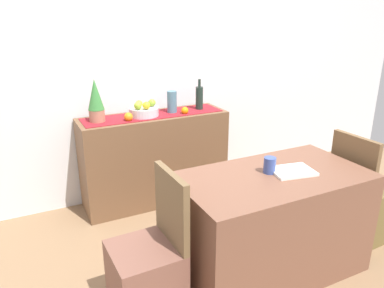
{
  "coord_description": "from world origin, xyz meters",
  "views": [
    {
      "loc": [
        -1.3,
        -2.21,
        1.75
      ],
      "look_at": [
        -0.02,
        0.38,
        0.74
      ],
      "focal_mm": 34.76,
      "sensor_mm": 36.0,
      "label": 1
    }
  ],
  "objects_px": {
    "sideboard_console": "(155,159)",
    "ceramic_vase": "(172,102)",
    "coffee_cup": "(270,165)",
    "open_book": "(292,171)",
    "chair_near_window": "(148,273)",
    "potted_plant": "(96,101)",
    "chair_by_corner": "(360,208)",
    "wine_bottle": "(199,98)",
    "fruit_bowl": "(144,112)",
    "dining_table": "(270,223)"
  },
  "relations": [
    {
      "from": "sideboard_console",
      "to": "ceramic_vase",
      "type": "xyz_separation_m",
      "value": [
        0.19,
        0.0,
        0.54
      ]
    },
    {
      "from": "coffee_cup",
      "to": "open_book",
      "type": "bearing_deg",
      "value": -24.58
    },
    {
      "from": "coffee_cup",
      "to": "chair_near_window",
      "type": "xyz_separation_m",
      "value": [
        -0.9,
        -0.04,
        -0.53
      ]
    },
    {
      "from": "sideboard_console",
      "to": "chair_near_window",
      "type": "xyz_separation_m",
      "value": [
        -0.57,
        -1.34,
        -0.17
      ]
    },
    {
      "from": "ceramic_vase",
      "to": "potted_plant",
      "type": "distance_m",
      "value": 0.71
    },
    {
      "from": "potted_plant",
      "to": "open_book",
      "type": "height_order",
      "value": "potted_plant"
    },
    {
      "from": "chair_by_corner",
      "to": "ceramic_vase",
      "type": "bearing_deg",
      "value": 128.26
    },
    {
      "from": "sideboard_console",
      "to": "wine_bottle",
      "type": "bearing_deg",
      "value": 0.0
    },
    {
      "from": "ceramic_vase",
      "to": "chair_by_corner",
      "type": "relative_size",
      "value": 0.23
    },
    {
      "from": "chair_near_window",
      "to": "chair_by_corner",
      "type": "bearing_deg",
      "value": -0.03
    },
    {
      "from": "potted_plant",
      "to": "ceramic_vase",
      "type": "bearing_deg",
      "value": 0.0
    },
    {
      "from": "coffee_cup",
      "to": "chair_near_window",
      "type": "relative_size",
      "value": 0.12
    },
    {
      "from": "chair_near_window",
      "to": "chair_by_corner",
      "type": "distance_m",
      "value": 1.81
    },
    {
      "from": "ceramic_vase",
      "to": "chair_near_window",
      "type": "xyz_separation_m",
      "value": [
        -0.75,
        -1.34,
        -0.7
      ]
    },
    {
      "from": "wine_bottle",
      "to": "fruit_bowl",
      "type": "bearing_deg",
      "value": 180.0
    },
    {
      "from": "sideboard_console",
      "to": "potted_plant",
      "type": "xyz_separation_m",
      "value": [
        -0.51,
        -0.0,
        0.62
      ]
    },
    {
      "from": "wine_bottle",
      "to": "open_book",
      "type": "xyz_separation_m",
      "value": [
        -0.0,
        -1.37,
        -0.23
      ]
    },
    {
      "from": "ceramic_vase",
      "to": "wine_bottle",
      "type": "bearing_deg",
      "value": 0.0
    },
    {
      "from": "fruit_bowl",
      "to": "potted_plant",
      "type": "bearing_deg",
      "value": -180.0
    },
    {
      "from": "fruit_bowl",
      "to": "ceramic_vase",
      "type": "height_order",
      "value": "ceramic_vase"
    },
    {
      "from": "ceramic_vase",
      "to": "coffee_cup",
      "type": "height_order",
      "value": "ceramic_vase"
    },
    {
      "from": "potted_plant",
      "to": "chair_by_corner",
      "type": "distance_m",
      "value": 2.35
    },
    {
      "from": "ceramic_vase",
      "to": "dining_table",
      "type": "distance_m",
      "value": 1.48
    },
    {
      "from": "fruit_bowl",
      "to": "chair_near_window",
      "type": "height_order",
      "value": "fruit_bowl"
    },
    {
      "from": "dining_table",
      "to": "chair_by_corner",
      "type": "height_order",
      "value": "chair_by_corner"
    },
    {
      "from": "sideboard_console",
      "to": "wine_bottle",
      "type": "distance_m",
      "value": 0.73
    },
    {
      "from": "ceramic_vase",
      "to": "potted_plant",
      "type": "relative_size",
      "value": 0.56
    },
    {
      "from": "ceramic_vase",
      "to": "chair_by_corner",
      "type": "distance_m",
      "value": 1.85
    },
    {
      "from": "open_book",
      "to": "chair_near_window",
      "type": "xyz_separation_m",
      "value": [
        -1.04,
        0.03,
        -0.48
      ]
    },
    {
      "from": "sideboard_console",
      "to": "coffee_cup",
      "type": "xyz_separation_m",
      "value": [
        0.33,
        -1.3,
        0.36
      ]
    },
    {
      "from": "chair_by_corner",
      "to": "dining_table",
      "type": "bearing_deg",
      "value": 179.96
    },
    {
      "from": "wine_bottle",
      "to": "potted_plant",
      "type": "bearing_deg",
      "value": -180.0
    },
    {
      "from": "open_book",
      "to": "chair_by_corner",
      "type": "bearing_deg",
      "value": 11.93
    },
    {
      "from": "open_book",
      "to": "chair_by_corner",
      "type": "height_order",
      "value": "chair_by_corner"
    },
    {
      "from": "dining_table",
      "to": "chair_near_window",
      "type": "relative_size",
      "value": 1.43
    },
    {
      "from": "dining_table",
      "to": "chair_by_corner",
      "type": "distance_m",
      "value": 0.91
    },
    {
      "from": "ceramic_vase",
      "to": "dining_table",
      "type": "height_order",
      "value": "ceramic_vase"
    },
    {
      "from": "fruit_bowl",
      "to": "coffee_cup",
      "type": "distance_m",
      "value": 1.38
    },
    {
      "from": "wine_bottle",
      "to": "potted_plant",
      "type": "relative_size",
      "value": 0.8
    },
    {
      "from": "wine_bottle",
      "to": "dining_table",
      "type": "relative_size",
      "value": 0.23
    },
    {
      "from": "ceramic_vase",
      "to": "potted_plant",
      "type": "xyz_separation_m",
      "value": [
        -0.7,
        -0.0,
        0.08
      ]
    },
    {
      "from": "fruit_bowl",
      "to": "coffee_cup",
      "type": "height_order",
      "value": "fruit_bowl"
    },
    {
      "from": "dining_table",
      "to": "chair_by_corner",
      "type": "bearing_deg",
      "value": -0.04
    },
    {
      "from": "coffee_cup",
      "to": "chair_by_corner",
      "type": "relative_size",
      "value": 0.12
    },
    {
      "from": "wine_bottle",
      "to": "ceramic_vase",
      "type": "xyz_separation_m",
      "value": [
        -0.29,
        0.0,
        -0.01
      ]
    },
    {
      "from": "open_book",
      "to": "chair_near_window",
      "type": "relative_size",
      "value": 0.31
    },
    {
      "from": "ceramic_vase",
      "to": "potted_plant",
      "type": "height_order",
      "value": "potted_plant"
    },
    {
      "from": "fruit_bowl",
      "to": "chair_near_window",
      "type": "relative_size",
      "value": 0.3
    },
    {
      "from": "wine_bottle",
      "to": "coffee_cup",
      "type": "distance_m",
      "value": 1.33
    },
    {
      "from": "wine_bottle",
      "to": "dining_table",
      "type": "height_order",
      "value": "wine_bottle"
    }
  ]
}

